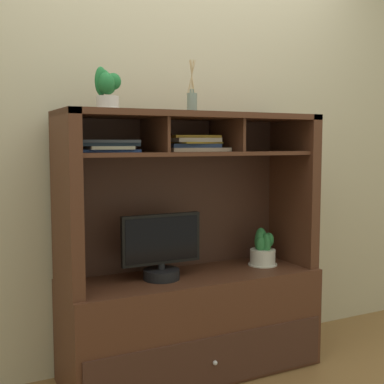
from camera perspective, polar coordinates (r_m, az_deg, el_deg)
floor_plane at (r=2.95m, az=0.00°, el=-19.68°), size 6.00×6.00×0.02m
back_wall at (r=2.91m, az=-2.42°, el=8.59°), size 6.00×0.02×2.80m
media_console at (r=2.79m, az=-0.07°, el=-11.31°), size 1.39×0.51×1.40m
tv_monitor at (r=2.63m, az=-3.47°, el=-6.64°), size 0.43×0.19×0.34m
potted_orchid at (r=2.97m, az=7.97°, el=-6.54°), size 0.17×0.17×0.21m
magazine_stack_left at (r=2.73m, az=-0.06°, el=5.40°), size 0.34×0.29×0.09m
magazine_stack_centre at (r=2.51m, az=-9.59°, el=5.16°), size 0.32×0.27×0.06m
diffuser_bottle at (r=2.68m, az=-0.03°, el=10.12°), size 0.05×0.05×0.27m
potted_succulent at (r=2.52m, az=-9.56°, el=11.34°), size 0.13×0.13×0.21m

